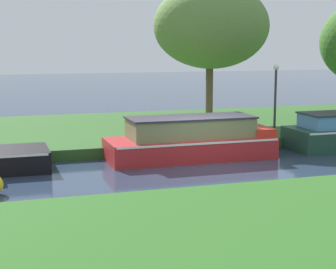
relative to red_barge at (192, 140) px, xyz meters
The scene contains 6 objects.
ground_plane 1.37m from the red_barge, 85.38° to the right, with size 120.00×120.00×0.00m, color #28364C.
riverbank_far 5.82m from the red_barge, 89.04° to the left, with size 72.00×10.00×0.40m, color #2D5824.
red_barge is the anchor object (origin of this frame).
willow_tree_centre 7.84m from the red_barge, 62.19° to the left, with size 5.40×4.72×6.40m.
lamp_post 5.29m from the red_barge, 26.96° to the left, with size 0.24×0.24×2.79m.
mooring_post_near 1.52m from the red_barge, 77.58° to the left, with size 0.18×0.18×0.60m, color brown.
Camera 1 is at (-6.86, -17.09, 4.02)m, focal length 59.80 mm.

